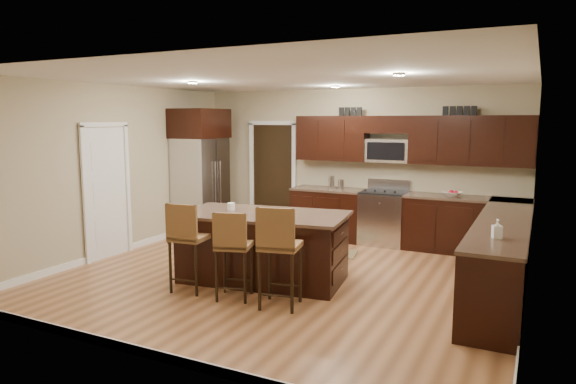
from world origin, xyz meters
The scene contains 23 objects.
floor centered at (0.00, 0.00, 0.00)m, with size 6.00×6.00×0.00m, color #9C663E.
ceiling centered at (0.00, 0.00, 2.70)m, with size 6.00×6.00×0.00m, color silver.
wall_back centered at (0.00, 2.75, 1.35)m, with size 6.00×6.00×0.00m, color tan.
wall_left centered at (-3.00, 0.00, 1.35)m, with size 5.50×5.50×0.00m, color tan.
wall_right centered at (3.00, 0.00, 1.35)m, with size 5.50×5.50×0.00m, color tan.
base_cabinets centered at (1.90, 1.45, 0.46)m, with size 4.02×3.96×0.92m.
upper_cabinets centered at (1.04, 2.58, 1.84)m, with size 4.00×0.33×0.80m.
range centered at (0.68, 2.45, 0.47)m, with size 0.76×0.64×1.11m.
microwave centered at (0.68, 2.60, 1.62)m, with size 0.76×0.31×0.40m, color silver.
doorway centered at (-1.65, 2.73, 1.03)m, with size 0.85×0.03×2.06m, color black.
pantry_door centered at (-2.98, -0.30, 1.02)m, with size 0.03×0.80×2.04m, color white.
letter_decor centered at (0.90, 2.58, 2.29)m, with size 2.20×0.03×0.15m, color black, non-canonical shape.
island centered at (-0.21, -0.25, 0.43)m, with size 2.35×1.45×0.92m.
stool_left centered at (-0.82, -1.10, 0.71)m, with size 0.47×0.47×1.14m.
stool_mid centered at (-0.16, -1.09, 0.68)m, with size 0.51×0.51×1.08m.
stool_right centered at (0.46, -1.10, 0.74)m, with size 0.52×0.52×1.19m.
refrigerator centered at (-2.62, 1.68, 1.21)m, with size 0.79×0.97×2.35m.
floor_mat centered at (0.09, 1.44, 0.01)m, with size 0.83×0.56×0.01m, color brown.
fruit_bowl centered at (1.81, 2.45, 0.96)m, with size 0.30×0.30×0.07m, color silver.
soap_bottle centered at (2.70, -0.44, 1.02)m, with size 0.09×0.09×0.20m, color #B2B2B2.
canister_tall centered at (-0.30, 2.45, 1.03)m, with size 0.12×0.12×0.23m, color silver.
canister_short centered at (-0.12, 2.45, 1.01)m, with size 0.11×0.11×0.17m, color silver.
island_jar centered at (-0.71, -0.25, 0.97)m, with size 0.10×0.10×0.10m, color white.
Camera 1 is at (3.07, -6.13, 2.16)m, focal length 32.00 mm.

